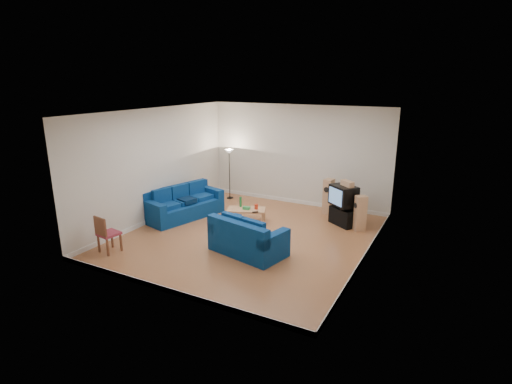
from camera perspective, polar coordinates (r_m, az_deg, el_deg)
The scene contains 16 objects.
room at distance 10.01m, azimuth -1.07°, elevation 1.89°, with size 6.01×6.51×3.21m.
sofa_three_seat at distance 12.02m, azimuth -10.43°, elevation -1.96°, with size 1.57×2.50×0.90m.
sofa_loveseat at distance 9.38m, azimuth -1.36°, elevation -6.92°, with size 1.91×1.33×0.87m.
coffee_table at distance 11.38m, azimuth -1.40°, elevation -2.68°, with size 1.20×0.90×0.39m.
bottle at distance 11.52m, azimuth -2.21°, elevation -1.43°, with size 0.07×0.07×0.29m, color #197233.
tissue_box at distance 11.31m, azimuth -1.37°, elevation -2.29°, with size 0.20×0.11×0.08m, color green.
red_canister at distance 11.32m, azimuth 0.04°, elevation -2.10°, with size 0.11×0.11×0.15m, color red.
remote at distance 11.07m, azimuth -0.12°, elevation -2.87°, with size 0.17×0.05×0.02m, color black.
tv_stand at distance 11.47m, azimuth 12.41°, elevation -3.43°, with size 0.79×0.44×0.49m, color black.
av_receiver at distance 11.37m, azimuth 12.59°, elevation -2.06°, with size 0.42×0.34×0.10m, color black.
television at distance 11.26m, azimuth 12.38°, elevation -0.49°, with size 0.89×0.86×0.56m.
centre_speaker at distance 11.15m, azimuth 12.92°, elevation 1.20°, with size 0.42×0.17×0.15m, color tan.
speaker_left at distance 12.20m, azimuth 10.31°, elevation -0.65°, with size 0.29×0.36×1.08m.
speaker_right at distance 11.05m, azimuth 14.67°, elevation -2.98°, with size 0.37×0.35×0.98m.
floor_lamp at distance 13.41m, azimuth -3.85°, elevation 4.84°, with size 0.29×0.29×1.69m.
dining_chair at distance 9.99m, azimuth -20.64°, elevation -5.42°, with size 0.50×0.50×0.91m.
Camera 1 is at (4.69, -8.50, 3.97)m, focal length 28.00 mm.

